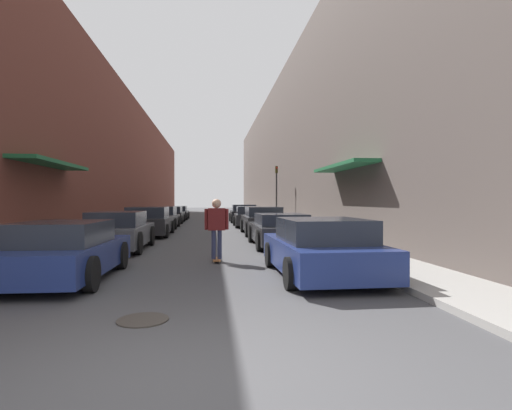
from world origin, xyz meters
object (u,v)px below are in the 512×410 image
parked_car_left_4 (170,215)px  parked_car_right_0 (321,248)px  parked_car_left_1 (119,231)px  manhole_cover (143,320)px  skateboarder (217,223)px  parked_car_right_1 (280,230)px  parked_car_right_2 (263,221)px  parked_car_left_2 (149,222)px  traffic_light (276,189)px  parked_car_right_4 (244,214)px  parked_car_left_5 (177,213)px  parked_car_right_3 (249,217)px  parked_car_left_0 (64,252)px  parked_car_left_3 (162,218)px

parked_car_left_4 → parked_car_right_0: size_ratio=1.14×
parked_car_left_1 → manhole_cover: bearing=-75.2°
skateboarder → parked_car_right_1: bearing=55.8°
parked_car_left_1 → parked_car_right_2: 7.89m
parked_car_left_2 → traffic_light: size_ratio=1.20×
skateboarder → manhole_cover: size_ratio=2.41×
parked_car_right_1 → parked_car_right_0: bearing=-90.8°
parked_car_right_1 → skateboarder: size_ratio=2.64×
parked_car_left_1 → parked_car_right_0: 7.51m
parked_car_right_0 → manhole_cover: bearing=-139.3°
parked_car_right_4 → parked_car_right_1: bearing=-90.0°
parked_car_left_1 → parked_car_left_4: size_ratio=0.88×
parked_car_left_2 → parked_car_right_4: size_ratio=1.04×
parked_car_right_1 → skateboarder: skateboarder is taller
parked_car_left_5 → manhole_cover: 30.07m
skateboarder → parked_car_right_3: bearing=81.1°
parked_car_left_1 → parked_car_left_0: bearing=-89.6°
skateboarder → parked_car_left_5: bearing=97.3°
parked_car_right_3 → manhole_cover: bearing=-99.7°
parked_car_right_0 → parked_car_right_3: (-0.02, 16.45, 0.02)m
parked_car_left_4 → parked_car_right_2: (5.51, -10.81, 0.07)m
parked_car_right_1 → traffic_light: size_ratio=1.18×
parked_car_left_2 → parked_car_left_0: bearing=-90.6°
parked_car_right_4 → skateboarder: skateboarder is taller
parked_car_right_3 → skateboarder: size_ratio=2.42×
parked_car_left_3 → parked_car_right_0: parked_car_left_3 is taller
parked_car_left_1 → parked_car_left_2: parked_car_left_2 is taller
parked_car_left_2 → parked_car_left_5: 16.46m
parked_car_left_4 → parked_car_right_0: bearing=-76.0°
parked_car_left_3 → skateboarder: size_ratio=2.41×
parked_car_right_2 → parked_car_right_3: size_ratio=1.10×
skateboarder → manhole_cover: 5.39m
parked_car_right_2 → parked_car_right_0: bearing=-90.6°
parked_car_left_2 → traffic_light: (7.17, 6.67, 1.79)m
parked_car_left_4 → parked_car_right_0: parked_car_right_0 is taller
parked_car_left_1 → parked_car_right_0: (5.43, -5.19, -0.02)m
parked_car_left_2 → parked_car_left_4: size_ratio=0.96×
parked_car_left_2 → parked_car_left_1: bearing=-91.5°
parked_car_left_0 → skateboarder: skateboarder is taller
parked_car_left_1 → parked_car_right_2: bearing=45.3°
manhole_cover → parked_car_right_4: bearing=82.2°
parked_car_left_4 → parked_car_right_2: bearing=-63.0°
parked_car_left_3 → skateboarder: 13.82m
parked_car_right_1 → parked_car_right_3: bearing=90.5°
parked_car_left_4 → parked_car_left_5: 5.54m
parked_car_right_2 → parked_car_right_4: size_ratio=1.03×
parked_car_right_3 → manhole_cover: 19.58m
parked_car_right_4 → manhole_cover: size_ratio=6.22×
parked_car_right_3 → parked_car_right_4: size_ratio=0.94×
parked_car_left_2 → skateboarder: bearing=-69.9°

